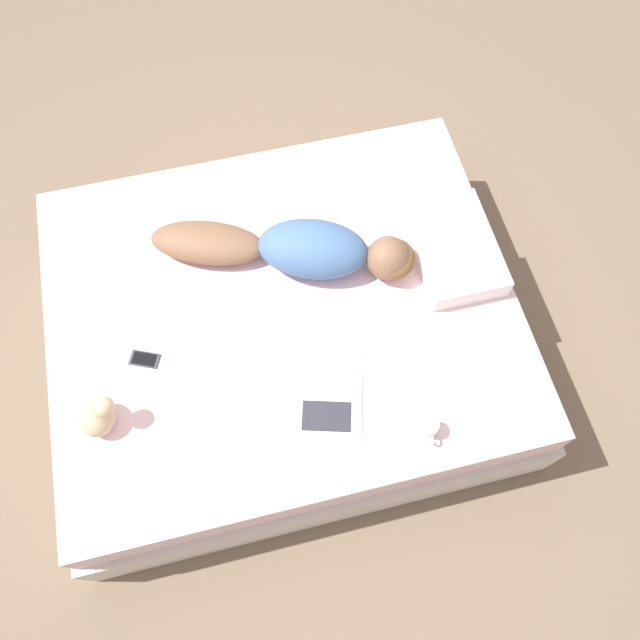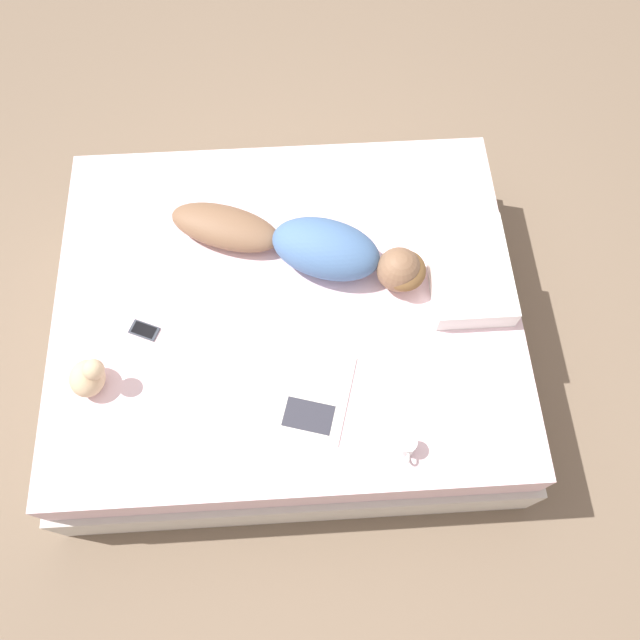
% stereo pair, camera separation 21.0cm
% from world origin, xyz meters
% --- Properties ---
extents(ground_plane, '(12.00, 12.00, 0.00)m').
position_xyz_m(ground_plane, '(0.00, 0.00, 0.00)').
color(ground_plane, '#7A6651').
extents(bed, '(1.88, 2.24, 0.55)m').
position_xyz_m(bed, '(0.00, 0.00, 0.27)').
color(bed, beige).
rests_on(bed, ground_plane).
extents(person, '(0.65, 1.26, 0.23)m').
position_xyz_m(person, '(-0.22, 0.14, 0.66)').
color(person, brown).
rests_on(person, bed).
extents(open_magazine, '(0.48, 0.40, 0.01)m').
position_xyz_m(open_magazine, '(0.48, 0.10, 0.56)').
color(open_magazine, silver).
rests_on(open_magazine, bed).
extents(coffee_mug, '(0.11, 0.08, 0.09)m').
position_xyz_m(coffee_mug, '(0.73, 0.48, 0.60)').
color(coffee_mug, white).
rests_on(coffee_mug, bed).
extents(cell_phone, '(0.12, 0.15, 0.01)m').
position_xyz_m(cell_phone, '(0.12, -0.66, 0.56)').
color(cell_phone, '#333842').
rests_on(cell_phone, bed).
extents(plush_toy, '(0.17, 0.18, 0.21)m').
position_xyz_m(plush_toy, '(0.37, -0.86, 0.64)').
color(plush_toy, '#D1B289').
rests_on(plush_toy, bed).
extents(pillow, '(0.55, 0.37, 0.12)m').
position_xyz_m(pillow, '(-0.08, 0.86, 0.61)').
color(pillow, white).
rests_on(pillow, bed).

